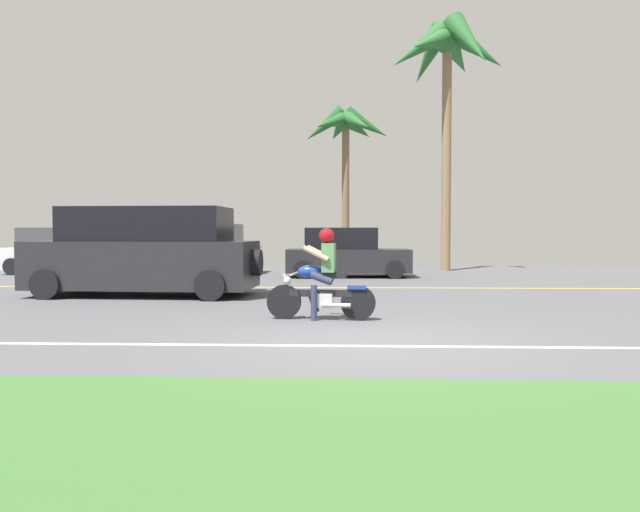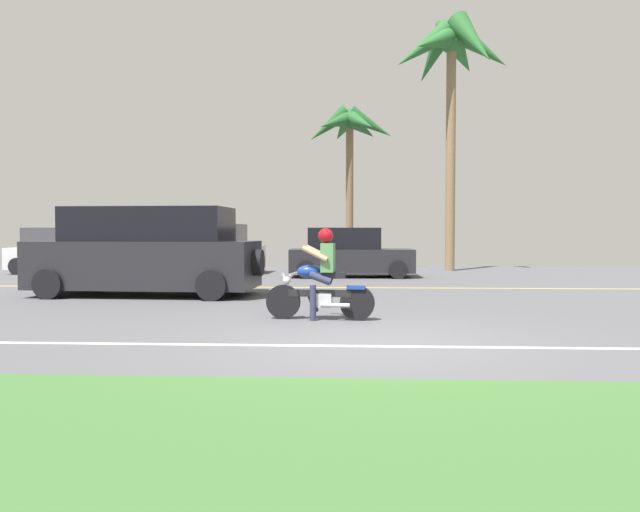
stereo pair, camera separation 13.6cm
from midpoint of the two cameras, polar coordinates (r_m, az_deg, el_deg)
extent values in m
cube|color=#545459|center=(10.96, 3.78, -5.30)|extent=(56.00, 30.00, 0.04)
cube|color=#3D6B33|center=(4.02, 6.43, -17.93)|extent=(56.00, 3.80, 0.06)
cube|color=silver|center=(7.73, 4.39, -8.30)|extent=(50.40, 0.12, 0.01)
cube|color=yellow|center=(15.72, 3.35, -2.93)|extent=(50.40, 0.12, 0.01)
cylinder|color=black|center=(10.08, -3.74, -4.25)|extent=(0.56, 0.14, 0.56)
cylinder|color=black|center=(9.91, 3.16, -4.36)|extent=(0.56, 0.14, 0.56)
cylinder|color=#B7BAC1|center=(10.04, -3.22, -2.95)|extent=(0.25, 0.07, 0.49)
cube|color=black|center=(9.96, -0.32, -3.46)|extent=(1.02, 0.19, 0.11)
cube|color=#B7BAC1|center=(9.97, -0.05, -4.10)|extent=(0.31, 0.21, 0.22)
ellipsoid|color=navy|center=(9.96, -1.27, -1.42)|extent=(0.41, 0.22, 0.20)
cube|color=black|center=(9.91, 0.75, -1.76)|extent=(0.46, 0.25, 0.09)
cube|color=navy|center=(9.89, 3.05, -2.91)|extent=(0.31, 0.18, 0.06)
cylinder|color=#B7BAC1|center=(10.01, -2.80, -1.65)|extent=(0.09, 0.58, 0.03)
sphere|color=#B7BAC1|center=(10.03, -3.43, -2.28)|extent=(0.13, 0.13, 0.13)
cylinder|color=#B7BAC1|center=(9.84, 1.10, -4.57)|extent=(0.47, 0.11, 0.07)
cube|color=#4C7F4C|center=(9.90, 0.43, -0.15)|extent=(0.23, 0.32, 0.47)
sphere|color=maroon|center=(9.90, 0.21, 1.90)|extent=(0.24, 0.24, 0.24)
cylinder|color=#2D334C|center=(10.03, -0.14, -1.98)|extent=(0.38, 0.16, 0.23)
cylinder|color=#2D334C|center=(9.84, -0.29, -2.06)|extent=(0.38, 0.16, 0.23)
cylinder|color=#2D334C|center=(9.86, -0.96, -4.36)|extent=(0.11, 0.11, 0.57)
cylinder|color=#2D334C|center=(10.11, -0.96, -4.39)|extent=(0.20, 0.12, 0.31)
cylinder|color=tan|center=(10.11, -0.49, 0.30)|extent=(0.43, 0.12, 0.26)
cylinder|color=tan|center=(9.74, -0.80, 0.22)|extent=(0.43, 0.12, 0.26)
cube|color=#232328|center=(14.29, -16.25, -0.75)|extent=(4.97, 2.09, 1.04)
cube|color=black|center=(14.24, -15.93, 2.84)|extent=(3.59, 1.77, 0.75)
cylinder|color=black|center=(14.69, -8.47, -2.08)|extent=(0.65, 0.25, 0.64)
cylinder|color=black|center=(15.88, -20.97, -1.88)|extent=(0.65, 0.25, 0.64)
cylinder|color=black|center=(12.87, -10.40, -2.69)|extent=(0.65, 0.25, 0.64)
cylinder|color=black|center=(14.20, -24.28, -2.40)|extent=(0.65, 0.25, 0.64)
cylinder|color=black|center=(13.58, -6.17, -0.61)|extent=(0.22, 0.58, 0.58)
cube|color=silver|center=(22.76, -22.75, -0.20)|extent=(3.90, 1.82, 0.73)
cube|color=#414147|center=(22.85, -23.28, 1.57)|extent=(2.29, 1.51, 0.68)
cylinder|color=black|center=(22.76, -26.76, -0.87)|extent=(0.57, 0.21, 0.56)
cylinder|color=black|center=(21.42, -20.52, -0.96)|extent=(0.57, 0.21, 0.56)
cylinder|color=black|center=(24.14, -24.71, -0.68)|extent=(0.57, 0.21, 0.56)
cylinder|color=black|center=(22.88, -18.75, -0.74)|extent=(0.57, 0.21, 0.56)
cube|color=beige|center=(21.75, -11.50, -0.09)|extent=(4.31, 1.90, 0.80)
cube|color=#3B3A3D|center=(21.66, -10.87, 1.93)|extent=(2.52, 1.60, 0.74)
cylinder|color=black|center=(22.26, -7.08, -0.72)|extent=(0.57, 0.20, 0.56)
cylinder|color=black|center=(23.06, -14.57, -0.67)|extent=(0.57, 0.20, 0.56)
cylinder|color=black|center=(20.54, -8.05, -0.97)|extent=(0.57, 0.20, 0.56)
cylinder|color=black|center=(21.40, -16.09, -0.91)|extent=(0.57, 0.20, 0.56)
cube|color=#232328|center=(19.47, 2.41, -0.42)|extent=(3.91, 1.74, 0.73)
cube|color=black|center=(19.45, 1.73, 1.64)|extent=(2.28, 1.46, 0.67)
cylinder|color=black|center=(18.68, -1.78, -1.26)|extent=(0.57, 0.20, 0.56)
cylinder|color=black|center=(18.78, 6.74, -1.26)|extent=(0.57, 0.20, 0.56)
cylinder|color=black|center=(20.30, -1.59, -0.98)|extent=(0.57, 0.20, 0.56)
cylinder|color=black|center=(20.39, 6.25, -0.98)|extent=(0.57, 0.20, 0.56)
cylinder|color=brown|center=(23.49, 2.21, 5.67)|extent=(0.28, 0.28, 5.65)
sphere|color=#235B28|center=(23.83, 2.22, 12.47)|extent=(0.73, 0.73, 0.73)
cone|color=#235B28|center=(23.80, 4.19, 11.99)|extent=(1.87, 0.66, 1.43)
cone|color=#235B28|center=(24.45, 3.32, 11.73)|extent=(1.60, 1.91, 1.10)
cone|color=#235B28|center=(24.55, 1.61, 11.69)|extent=(1.21, 1.99, 1.20)
cone|color=#235B28|center=(23.88, 0.27, 11.96)|extent=(1.85, 0.79, 1.58)
cone|color=#235B28|center=(23.19, 0.94, 12.25)|extent=(1.69, 1.87, 1.14)
cone|color=#235B28|center=(23.11, 3.21, 12.28)|extent=(1.48, 1.96, 1.23)
cylinder|color=#846B4C|center=(23.20, 11.44, 8.99)|extent=(0.35, 0.35, 8.33)
sphere|color=#28662D|center=(24.05, 11.52, 18.89)|extent=(0.90, 0.90, 0.90)
cone|color=#28662D|center=(24.22, 14.05, 18.12)|extent=(2.43, 0.97, 1.97)
cone|color=#28662D|center=(24.93, 12.34, 17.66)|extent=(1.90, 2.56, 1.55)
cone|color=#28662D|center=(24.76, 9.90, 17.79)|extent=(1.83, 2.30, 2.27)
cone|color=#28662D|center=(23.74, 8.96, 18.48)|extent=(2.45, 1.08, 2.01)
cone|color=#28662D|center=(23.14, 10.08, 18.91)|extent=(2.24, 2.40, 1.59)
cone|color=#28662D|center=(23.29, 13.45, 18.77)|extent=(1.95, 2.23, 2.29)
cylinder|color=black|center=(18.09, -18.83, -1.57)|extent=(0.42, 0.41, 0.51)
cylinder|color=black|center=(19.10, -20.19, -1.40)|extent=(0.42, 0.41, 0.51)
cylinder|color=#B7BAC1|center=(18.16, -18.95, -0.90)|extent=(0.19, 0.19, 0.44)
cube|color=black|center=(18.59, -19.53, -1.06)|extent=(0.72, 0.71, 0.10)
cube|color=#B7BAC1|center=(18.63, -19.58, -1.37)|extent=(0.31, 0.31, 0.20)
ellipsoid|color=#B76614|center=(18.43, -19.36, -0.08)|extent=(0.37, 0.20, 0.19)
cube|color=black|center=(18.73, -19.75, -0.21)|extent=(0.42, 0.42, 0.08)
cube|color=#B76614|center=(19.08, -20.18, -0.71)|extent=(0.29, 0.29, 0.05)
cylinder|color=#B7BAC1|center=(18.21, -19.04, -0.23)|extent=(0.39, 0.40, 0.03)
sphere|color=#B7BAC1|center=(18.12, -18.91, -0.56)|extent=(0.12, 0.12, 0.12)
cylinder|color=#B7BAC1|center=(18.86, -19.53, -1.51)|extent=(0.34, 0.34, 0.06)
cube|color=#2D2D33|center=(18.68, -19.70, 0.57)|extent=(0.32, 0.32, 0.43)
sphere|color=maroon|center=(18.64, -19.67, 1.56)|extent=(0.22, 0.22, 0.22)
cylinder|color=brown|center=(18.56, -19.80, -0.36)|extent=(0.32, 0.32, 0.21)
cylinder|color=brown|center=(18.63, -19.32, -0.35)|extent=(0.32, 0.32, 0.21)
cylinder|color=brown|center=(18.57, -19.09, -1.47)|extent=(0.13, 0.13, 0.52)
cylinder|color=brown|center=(18.45, -19.67, -1.59)|extent=(0.19, 0.19, 0.29)
cylinder|color=tan|center=(18.45, -19.98, 0.74)|extent=(0.33, 0.32, 0.24)
cylinder|color=tan|center=(18.59, -19.01, 0.77)|extent=(0.33, 0.32, 0.24)
camera|label=1|loc=(0.07, -90.35, -0.01)|focal=34.60mm
camera|label=2|loc=(0.07, 89.65, 0.01)|focal=34.60mm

